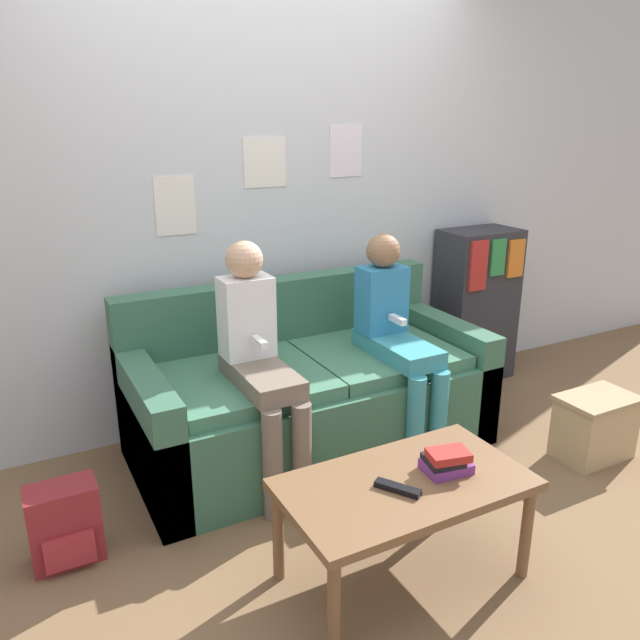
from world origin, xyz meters
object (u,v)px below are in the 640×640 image
(person_left, at_px, (259,355))
(tv_remote, at_px, (398,488))
(bookshelf, at_px, (476,305))
(coffee_table, at_px, (405,492))
(person_right, at_px, (396,333))
(storage_box, at_px, (594,426))
(backpack, at_px, (65,525))
(couch, at_px, (308,395))

(person_left, relative_size, tv_remote, 7.06)
(person_left, height_order, bookshelf, person_left)
(coffee_table, distance_m, person_right, 1.06)
(coffee_table, bearing_deg, storage_box, 11.06)
(bookshelf, bearing_deg, backpack, -165.57)
(coffee_table, bearing_deg, person_left, 103.42)
(backpack, bearing_deg, tv_remote, -35.31)
(tv_remote, bearing_deg, person_left, 66.50)
(storage_box, bearing_deg, coffee_table, -168.94)
(couch, distance_m, tv_remote, 1.14)
(storage_box, height_order, backpack, storage_box)
(backpack, bearing_deg, bookshelf, 14.43)
(couch, height_order, backpack, couch)
(person_left, bearing_deg, person_right, -0.33)
(couch, xyz_separation_m, tv_remote, (-0.21, -1.12, 0.14))
(coffee_table, bearing_deg, bookshelf, 41.88)
(coffee_table, relative_size, storage_box, 2.31)
(person_left, distance_m, bookshelf, 1.85)
(storage_box, bearing_deg, tv_remote, -167.82)
(coffee_table, distance_m, person_left, 0.94)
(bookshelf, bearing_deg, tv_remote, -138.41)
(person_left, bearing_deg, couch, 29.40)
(couch, height_order, person_left, person_left)
(coffee_table, xyz_separation_m, person_right, (0.55, 0.87, 0.27))
(person_right, height_order, bookshelf, person_right)
(bookshelf, relative_size, storage_box, 2.54)
(tv_remote, bearing_deg, coffee_table, 1.22)
(storage_box, bearing_deg, person_right, 145.01)
(coffee_table, bearing_deg, tv_remote, -146.27)
(coffee_table, distance_m, bookshelf, 2.10)
(person_right, bearing_deg, tv_remote, -123.90)
(person_right, distance_m, tv_remote, 1.12)
(person_left, height_order, backpack, person_left)
(person_right, distance_m, storage_box, 1.14)
(person_left, distance_m, person_right, 0.76)
(tv_remote, xyz_separation_m, storage_box, (1.46, 0.32, -0.27))
(coffee_table, xyz_separation_m, backpack, (-1.12, 0.71, -0.21))
(person_left, bearing_deg, storage_box, -20.45)
(person_left, bearing_deg, coffee_table, -76.58)
(backpack, bearing_deg, person_right, 5.55)
(person_right, xyz_separation_m, tv_remote, (-0.61, -0.91, -0.20))
(person_left, height_order, person_right, person_left)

